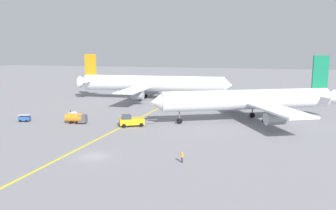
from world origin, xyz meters
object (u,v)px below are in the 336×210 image
object	(u,v)px
airliner_being_pushed	(249,100)
ground_crew_ramp_agent_by_cones	(182,157)
gse_baggage_cart_near_cluster	(25,118)
gse_gpu_cart_small	(73,114)
airliner_at_gate_left	(151,84)
pushback_tug	(131,121)
gse_fuel_bowser_stubby	(77,118)

from	to	relation	value
airliner_being_pushed	ground_crew_ramp_agent_by_cones	world-z (taller)	airliner_being_pushed
airliner_being_pushed	ground_crew_ramp_agent_by_cones	bearing A→B (deg)	-102.67
gse_baggage_cart_near_cluster	airliner_being_pushed	bearing A→B (deg)	18.60
gse_gpu_cart_small	airliner_at_gate_left	bearing A→B (deg)	77.79
airliner_at_gate_left	ground_crew_ramp_agent_by_cones	bearing A→B (deg)	-65.35
gse_gpu_cart_small	ground_crew_ramp_agent_by_cones	distance (m)	43.87
airliner_at_gate_left	airliner_being_pushed	world-z (taller)	airliner_at_gate_left
pushback_tug	gse_baggage_cart_near_cluster	bearing A→B (deg)	-172.54
gse_fuel_bowser_stubby	ground_crew_ramp_agent_by_cones	distance (m)	36.38
gse_baggage_cart_near_cluster	ground_crew_ramp_agent_by_cones	world-z (taller)	ground_crew_ramp_agent_by_cones
airliner_being_pushed	pushback_tug	distance (m)	29.29
gse_gpu_cart_small	airliner_being_pushed	bearing A→B (deg)	12.42
gse_baggage_cart_near_cluster	ground_crew_ramp_agent_by_cones	bearing A→B (deg)	-20.72
gse_baggage_cart_near_cluster	ground_crew_ramp_agent_by_cones	size ratio (longest dim) A/B	1.78
pushback_tug	gse_gpu_cart_small	xyz separation A→B (m)	(-18.58, 4.38, -0.47)
pushback_tug	ground_crew_ramp_agent_by_cones	bearing A→B (deg)	-49.07
airliner_being_pushed	ground_crew_ramp_agent_by_cones	distance (m)	35.54
airliner_being_pushed	gse_baggage_cart_near_cluster	bearing A→B (deg)	-161.40
airliner_at_gate_left	gse_fuel_bowser_stubby	xyz separation A→B (m)	(-2.85, -42.72, -4.26)
pushback_tug	gse_gpu_cart_small	world-z (taller)	pushback_tug
airliner_at_gate_left	gse_fuel_bowser_stubby	size ratio (longest dim) A/B	10.95
gse_fuel_bowser_stubby	gse_baggage_cart_near_cluster	xyz separation A→B (m)	(-13.39, -2.02, -0.47)
ground_crew_ramp_agent_by_cones	gse_baggage_cart_near_cluster	bearing A→B (deg)	159.28
airliner_being_pushed	gse_fuel_bowser_stubby	distance (m)	42.03
pushback_tug	gse_gpu_cart_small	size ratio (longest dim) A/B	3.24
airliner_being_pushed	gse_fuel_bowser_stubby	size ratio (longest dim) A/B	8.52
gse_fuel_bowser_stubby	airliner_being_pushed	bearing A→B (deg)	21.83
airliner_at_gate_left	ground_crew_ramp_agent_by_cones	size ratio (longest dim) A/B	32.94
airliner_being_pushed	airliner_at_gate_left	bearing A→B (deg)	142.96
gse_fuel_bowser_stubby	gse_baggage_cart_near_cluster	distance (m)	13.55
pushback_tug	gse_fuel_bowser_stubby	size ratio (longest dim) A/B	1.60
gse_gpu_cart_small	ground_crew_ramp_agent_by_cones	world-z (taller)	gse_gpu_cart_small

